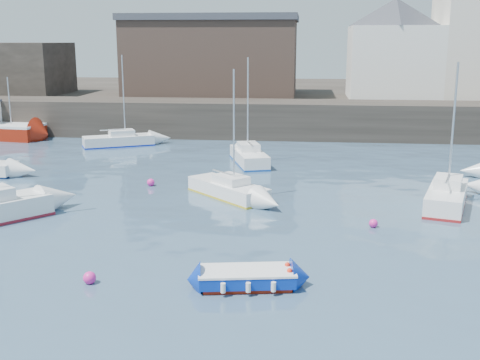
# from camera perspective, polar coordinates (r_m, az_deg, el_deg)

# --- Properties ---
(water) EXTENTS (220.00, 220.00, 0.00)m
(water) POSITION_cam_1_polar(r_m,az_deg,el_deg) (18.17, -4.18, -13.29)
(water) COLOR #2D4760
(water) RESTS_ON ground
(quay_wall) EXTENTS (90.00, 5.00, 3.00)m
(quay_wall) POSITION_cam_1_polar(r_m,az_deg,el_deg) (51.50, 2.76, 5.80)
(quay_wall) COLOR #28231E
(quay_wall) RESTS_ON ground
(land_strip) EXTENTS (90.00, 32.00, 2.80)m
(land_strip) POSITION_cam_1_polar(r_m,az_deg,el_deg) (69.38, 3.67, 7.61)
(land_strip) COLOR #28231E
(land_strip) RESTS_ON ground
(bldg_east_d) EXTENTS (11.14, 11.14, 8.95)m
(bldg_east_d) POSITION_cam_1_polar(r_m,az_deg,el_deg) (58.05, 14.39, 12.05)
(bldg_east_d) COLOR white
(bldg_east_d) RESTS_ON land_strip
(warehouse) EXTENTS (16.40, 10.40, 7.60)m
(warehouse) POSITION_cam_1_polar(r_m,az_deg,el_deg) (59.69, -2.58, 11.74)
(warehouse) COLOR #3D2D26
(warehouse) RESTS_ON land_strip
(blue_dinghy) EXTENTS (3.41, 1.97, 0.62)m
(blue_dinghy) POSITION_cam_1_polar(r_m,az_deg,el_deg) (20.34, 0.64, -9.21)
(blue_dinghy) COLOR maroon
(blue_dinghy) RESTS_ON ground
(sailboat_b) EXTENTS (4.80, 4.86, 6.66)m
(sailboat_b) POSITION_cam_1_polar(r_m,az_deg,el_deg) (31.62, -1.11, -0.84)
(sailboat_b) COLOR white
(sailboat_b) RESTS_ON ground
(sailboat_c) EXTENTS (3.19, 5.62, 7.05)m
(sailboat_c) POSITION_cam_1_polar(r_m,az_deg,el_deg) (31.43, 19.01, -1.46)
(sailboat_c) COLOR white
(sailboat_c) RESTS_ON ground
(sailboat_f) EXTENTS (3.19, 5.62, 6.97)m
(sailboat_f) POSITION_cam_1_polar(r_m,az_deg,el_deg) (40.17, 0.87, 2.26)
(sailboat_f) COLOR white
(sailboat_f) RESTS_ON ground
(sailboat_h) EXTENTS (5.60, 4.00, 6.96)m
(sailboat_h) POSITION_cam_1_polar(r_m,az_deg,el_deg) (47.85, -11.40, 3.73)
(sailboat_h) COLOR white
(sailboat_h) RESTS_ON ground
(buoy_near) EXTENTS (0.44, 0.44, 0.44)m
(buoy_near) POSITION_cam_1_polar(r_m,az_deg,el_deg) (21.37, -14.04, -9.48)
(buoy_near) COLOR #F22699
(buoy_near) RESTS_ON ground
(buoy_mid) EXTENTS (0.39, 0.39, 0.39)m
(buoy_mid) POSITION_cam_1_polar(r_m,az_deg,el_deg) (27.30, 12.51, -4.39)
(buoy_mid) COLOR #F22699
(buoy_mid) RESTS_ON ground
(buoy_far) EXTENTS (0.43, 0.43, 0.43)m
(buoy_far) POSITION_cam_1_polar(r_m,az_deg,el_deg) (34.49, -8.45, -0.54)
(buoy_far) COLOR #F22699
(buoy_far) RESTS_ON ground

